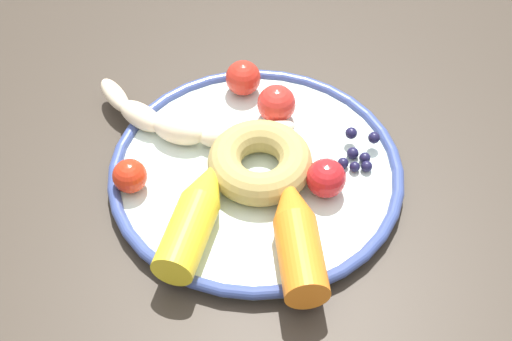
{
  "coord_description": "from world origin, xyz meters",
  "views": [
    {
      "loc": [
        0.37,
        0.17,
        1.29
      ],
      "look_at": [
        -0.05,
        -0.01,
        0.75
      ],
      "focal_mm": 51.7,
      "sensor_mm": 36.0,
      "label": 1
    }
  ],
  "objects": [
    {
      "name": "tomato_mid",
      "position": [
        -0.13,
        -0.02,
        0.77
      ],
      "size": [
        0.04,
        0.04,
        0.04
      ],
      "primitive_type": "sphere",
      "color": "red",
      "rests_on": "plate"
    },
    {
      "name": "tomato_near",
      "position": [
        -0.15,
        -0.07,
        0.77
      ],
      "size": [
        0.04,
        0.04,
        0.04
      ],
      "primitive_type": "sphere",
      "color": "red",
      "rests_on": "plate"
    },
    {
      "name": "donut",
      "position": [
        -0.05,
        -0.01,
        0.76
      ],
      "size": [
        0.14,
        0.14,
        0.03
      ],
      "primitive_type": "torus",
      "rotation": [
        0.0,
        0.0,
        2.34
      ],
      "color": "tan",
      "rests_on": "plate"
    },
    {
      "name": "tomato_extra",
      "position": [
        0.01,
        -0.11,
        0.76
      ],
      "size": [
        0.03,
        0.03,
        0.03
      ],
      "primitive_type": "sphere",
      "color": "red",
      "rests_on": "plate"
    },
    {
      "name": "banana",
      "position": [
        -0.07,
        -0.1,
        0.76
      ],
      "size": [
        0.08,
        0.22,
        0.03
      ],
      "color": "beige",
      "rests_on": "plate"
    },
    {
      "name": "tomato_far",
      "position": [
        -0.06,
        0.06,
        0.77
      ],
      "size": [
        0.04,
        0.04,
        0.04
      ],
      "primitive_type": "sphere",
      "color": "red",
      "rests_on": "plate"
    },
    {
      "name": "carrot_yellow",
      "position": [
        0.03,
        -0.03,
        0.77
      ],
      "size": [
        0.13,
        0.06,
        0.04
      ],
      "color": "yellow",
      "rests_on": "plate"
    },
    {
      "name": "carrot_orange",
      "position": [
        0.01,
        0.06,
        0.77
      ],
      "size": [
        0.13,
        0.1,
        0.04
      ],
      "color": "orange",
      "rests_on": "plate"
    },
    {
      "name": "blueberry_pile",
      "position": [
        -0.11,
        0.07,
        0.76
      ],
      "size": [
        0.05,
        0.04,
        0.02
      ],
      "color": "#191638",
      "rests_on": "plate"
    },
    {
      "name": "plate",
      "position": [
        -0.05,
        -0.01,
        0.75
      ],
      "size": [
        0.29,
        0.29,
        0.02
      ],
      "color": "silver",
      "rests_on": "dining_table"
    },
    {
      "name": "dining_table",
      "position": [
        0.0,
        0.0,
        0.64
      ],
      "size": [
        0.93,
        0.89,
        0.74
      ],
      "color": "#352B22",
      "rests_on": "ground_plane"
    }
  ]
}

